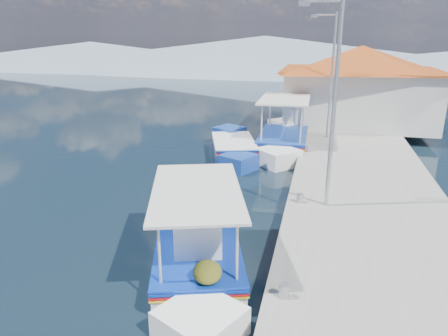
# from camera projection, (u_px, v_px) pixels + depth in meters

# --- Properties ---
(ground) EXTENTS (160.00, 160.00, 0.00)m
(ground) POSITION_uv_depth(u_px,v_px,m) (162.00, 233.00, 12.04)
(ground) COLOR black
(ground) RESTS_ON ground
(quay) EXTENTS (5.00, 44.00, 0.50)m
(quay) POSITION_uv_depth(u_px,v_px,m) (360.00, 175.00, 16.20)
(quay) COLOR gray
(quay) RESTS_ON ground
(bollards) EXTENTS (0.20, 17.20, 0.30)m
(bollards) POSITION_uv_depth(u_px,v_px,m) (305.00, 167.00, 15.85)
(bollards) COLOR #A5A8AD
(bollards) RESTS_ON quay
(main_caique) EXTENTS (3.42, 6.64, 2.30)m
(main_caique) POSITION_uv_depth(u_px,v_px,m) (200.00, 250.00, 10.19)
(main_caique) COLOR white
(main_caique) RESTS_ON ground
(caique_green_canopy) EXTENTS (2.37, 7.60, 2.84)m
(caique_green_canopy) POSITION_uv_depth(u_px,v_px,m) (283.00, 141.00, 20.62)
(caique_green_canopy) COLOR white
(caique_green_canopy) RESTS_ON ground
(caique_blue_hull) EXTENTS (3.11, 6.05, 1.13)m
(caique_blue_hull) POSITION_uv_depth(u_px,v_px,m) (234.00, 149.00, 19.67)
(caique_blue_hull) COLOR #183C93
(caique_blue_hull) RESTS_ON ground
(harbor_building) EXTENTS (10.49, 10.49, 4.40)m
(harbor_building) POSITION_uv_depth(u_px,v_px,m) (359.00, 84.00, 23.67)
(harbor_building) COLOR silver
(harbor_building) RESTS_ON quay
(lamp_post_near) EXTENTS (1.21, 0.14, 6.00)m
(lamp_post_near) POSITION_uv_depth(u_px,v_px,m) (332.00, 96.00, 11.69)
(lamp_post_near) COLOR #A5A8AD
(lamp_post_near) RESTS_ON quay
(lamp_post_far) EXTENTS (1.21, 0.14, 6.00)m
(lamp_post_far) POSITION_uv_depth(u_px,v_px,m) (330.00, 70.00, 20.01)
(lamp_post_far) COLOR #A5A8AD
(lamp_post_far) RESTS_ON quay
(mountain_ridge) EXTENTS (171.40, 96.00, 5.50)m
(mountain_ridge) POSITION_uv_depth(u_px,v_px,m) (342.00, 58.00, 61.73)
(mountain_ridge) COLOR gray
(mountain_ridge) RESTS_ON ground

